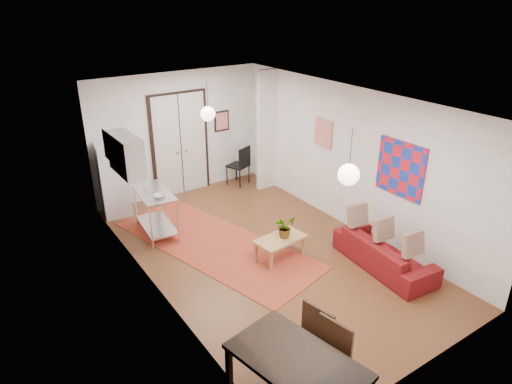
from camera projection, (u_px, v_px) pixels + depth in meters
floor at (264, 253)px, 8.62m from camera, size 7.00×7.00×0.00m
ceiling at (265, 100)px, 7.44m from camera, size 4.20×7.00×0.02m
wall_back at (179, 134)px, 10.68m from camera, size 4.20×0.02×2.90m
wall_front at (434, 277)px, 5.38m from camera, size 4.20×0.02×2.90m
wall_left at (151, 212)px, 6.96m from camera, size 0.02×7.00×2.90m
wall_right at (350, 159)px, 9.10m from camera, size 0.02×7.00×2.90m
double_doors at (180, 145)px, 10.75m from camera, size 1.44×0.06×2.50m
stub_partition at (267, 131)px, 10.91m from camera, size 0.50×0.10×2.90m
wall_cabinet at (126, 155)px, 8.01m from camera, size 0.35×1.00×0.70m
painting_popart at (401, 169)px, 8.06m from camera, size 0.05×1.00×1.00m
painting_abstract at (323, 133)px, 9.56m from camera, size 0.05×0.50×0.60m
poster_back at (222, 121)px, 11.19m from camera, size 0.40×0.03×0.50m
print_left at (108, 146)px, 8.29m from camera, size 0.03×0.44×0.54m
pendant_back at (208, 114)px, 9.22m from camera, size 0.30×0.30×0.80m
pendant_front at (349, 175)px, 6.19m from camera, size 0.30×0.30×0.80m
kilim_rug at (214, 244)px, 8.91m from camera, size 2.71×4.66×0.01m
sofa at (384, 253)px, 8.07m from camera, size 2.03×0.95×0.57m
coffee_table at (280, 241)px, 8.32m from camera, size 0.98×0.62×0.41m
potted_plant at (285, 227)px, 8.27m from camera, size 0.35×0.39×0.40m
kitchen_counter at (155, 207)px, 9.08m from camera, size 0.71×1.25×0.92m
bowl at (160, 196)px, 8.71m from camera, size 0.24×0.24×0.05m
soap_bottle at (146, 184)px, 9.08m from camera, size 0.09×0.10×0.19m
fridge at (113, 180)px, 9.79m from camera, size 0.64×0.64×1.62m
dining_table at (297, 366)px, 5.04m from camera, size 1.14×1.66×0.84m
dining_chair_near at (300, 340)px, 5.60m from camera, size 0.58×0.75×1.04m
dining_chair_far at (316, 356)px, 5.37m from camera, size 0.58×0.75×1.04m
black_side_chair at (236, 161)px, 11.51m from camera, size 0.60×0.62×1.01m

